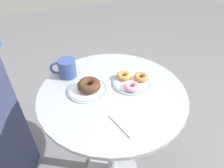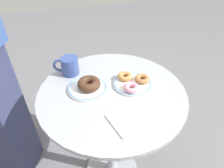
{
  "view_description": "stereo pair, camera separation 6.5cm",
  "coord_description": "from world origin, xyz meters",
  "px_view_note": "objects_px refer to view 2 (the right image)",
  "views": [
    {
      "loc": [
        -0.24,
        -0.63,
        1.28
      ],
      "look_at": [
        0.01,
        0.02,
        0.72
      ],
      "focal_mm": 31.68,
      "sensor_mm": 36.0,
      "label": 1
    },
    {
      "loc": [
        -0.18,
        -0.65,
        1.28
      ],
      "look_at": [
        0.01,
        0.02,
        0.72
      ],
      "focal_mm": 31.68,
      "sensor_mm": 36.0,
      "label": 2
    }
  ],
  "objects_px": {
    "plate_right": "(132,84)",
    "donut_pink_frosted": "(132,87)",
    "donut_old_fashioned": "(125,76)",
    "coffee_mug": "(69,66)",
    "plate_left": "(88,88)",
    "donut_chocolate": "(89,84)",
    "paper_napkin": "(130,119)",
    "cafe_table": "(112,122)",
    "donut_cinnamon": "(142,79)"
  },
  "relations": [
    {
      "from": "donut_chocolate",
      "to": "donut_pink_frosted",
      "type": "xyz_separation_m",
      "value": [
        0.18,
        -0.07,
        -0.01
      ]
    },
    {
      "from": "paper_napkin",
      "to": "coffee_mug",
      "type": "bearing_deg",
      "value": 116.9
    },
    {
      "from": "cafe_table",
      "to": "coffee_mug",
      "type": "relative_size",
      "value": 5.64
    },
    {
      "from": "cafe_table",
      "to": "paper_napkin",
      "type": "bearing_deg",
      "value": -83.2
    },
    {
      "from": "donut_old_fashioned",
      "to": "coffee_mug",
      "type": "height_order",
      "value": "coffee_mug"
    },
    {
      "from": "donut_cinnamon",
      "to": "donut_old_fashioned",
      "type": "relative_size",
      "value": 1.0
    },
    {
      "from": "donut_chocolate",
      "to": "coffee_mug",
      "type": "relative_size",
      "value": 0.84
    },
    {
      "from": "plate_left",
      "to": "donut_pink_frosted",
      "type": "relative_size",
      "value": 2.56
    },
    {
      "from": "cafe_table",
      "to": "donut_pink_frosted",
      "type": "xyz_separation_m",
      "value": [
        0.08,
        -0.03,
        0.23
      ]
    },
    {
      "from": "donut_chocolate",
      "to": "donut_old_fashioned",
      "type": "bearing_deg",
      "value": 6.54
    },
    {
      "from": "plate_left",
      "to": "donut_old_fashioned",
      "type": "height_order",
      "value": "donut_old_fashioned"
    },
    {
      "from": "cafe_table",
      "to": "donut_old_fashioned",
      "type": "xyz_separation_m",
      "value": [
        0.08,
        0.06,
        0.23
      ]
    },
    {
      "from": "cafe_table",
      "to": "donut_cinnamon",
      "type": "bearing_deg",
      "value": 6.84
    },
    {
      "from": "plate_left",
      "to": "coffee_mug",
      "type": "xyz_separation_m",
      "value": [
        -0.06,
        0.15,
        0.04
      ]
    },
    {
      "from": "plate_left",
      "to": "donut_cinnamon",
      "type": "xyz_separation_m",
      "value": [
        0.26,
        -0.02,
        0.02
      ]
    },
    {
      "from": "donut_chocolate",
      "to": "donut_cinnamon",
      "type": "distance_m",
      "value": 0.25
    },
    {
      "from": "donut_pink_frosted",
      "to": "donut_chocolate",
      "type": "bearing_deg",
      "value": 159.37
    },
    {
      "from": "plate_right",
      "to": "paper_napkin",
      "type": "bearing_deg",
      "value": -112.45
    },
    {
      "from": "paper_napkin",
      "to": "cafe_table",
      "type": "bearing_deg",
      "value": 96.8
    },
    {
      "from": "plate_left",
      "to": "coffee_mug",
      "type": "height_order",
      "value": "coffee_mug"
    },
    {
      "from": "cafe_table",
      "to": "coffee_mug",
      "type": "xyz_separation_m",
      "value": [
        -0.17,
        0.19,
        0.25
      ]
    },
    {
      "from": "plate_left",
      "to": "donut_pink_frosted",
      "type": "height_order",
      "value": "donut_pink_frosted"
    },
    {
      "from": "plate_right",
      "to": "donut_cinnamon",
      "type": "relative_size",
      "value": 2.55
    },
    {
      "from": "plate_left",
      "to": "paper_napkin",
      "type": "relative_size",
      "value": 1.19
    },
    {
      "from": "cafe_table",
      "to": "plate_left",
      "type": "height_order",
      "value": "plate_left"
    },
    {
      "from": "cafe_table",
      "to": "plate_right",
      "type": "distance_m",
      "value": 0.24
    },
    {
      "from": "coffee_mug",
      "to": "donut_old_fashioned",
      "type": "bearing_deg",
      "value": -27.43
    },
    {
      "from": "paper_napkin",
      "to": "coffee_mug",
      "type": "xyz_separation_m",
      "value": [
        -0.19,
        0.37,
        0.04
      ]
    },
    {
      "from": "cafe_table",
      "to": "donut_pink_frosted",
      "type": "relative_size",
      "value": 10.17
    },
    {
      "from": "plate_right",
      "to": "donut_chocolate",
      "type": "bearing_deg",
      "value": 173.38
    },
    {
      "from": "donut_old_fashioned",
      "to": "paper_napkin",
      "type": "bearing_deg",
      "value": -103.89
    },
    {
      "from": "plate_left",
      "to": "paper_napkin",
      "type": "xyz_separation_m",
      "value": [
        0.12,
        -0.22,
        -0.0
      ]
    },
    {
      "from": "donut_old_fashioned",
      "to": "donut_pink_frosted",
      "type": "height_order",
      "value": "same"
    },
    {
      "from": "plate_left",
      "to": "donut_pink_frosted",
      "type": "distance_m",
      "value": 0.2
    },
    {
      "from": "cafe_table",
      "to": "plate_left",
      "type": "distance_m",
      "value": 0.24
    },
    {
      "from": "paper_napkin",
      "to": "coffee_mug",
      "type": "height_order",
      "value": "coffee_mug"
    },
    {
      "from": "donut_old_fashioned",
      "to": "coffee_mug",
      "type": "xyz_separation_m",
      "value": [
        -0.25,
        0.13,
        0.02
      ]
    },
    {
      "from": "plate_left",
      "to": "coffee_mug",
      "type": "distance_m",
      "value": 0.16
    },
    {
      "from": "cafe_table",
      "to": "plate_left",
      "type": "xyz_separation_m",
      "value": [
        -0.1,
        0.04,
        0.22
      ]
    },
    {
      "from": "plate_right",
      "to": "donut_pink_frosted",
      "type": "bearing_deg",
      "value": -115.81
    },
    {
      "from": "donut_cinnamon",
      "to": "paper_napkin",
      "type": "bearing_deg",
      "value": -123.08
    },
    {
      "from": "donut_old_fashioned",
      "to": "donut_pink_frosted",
      "type": "relative_size",
      "value": 1.0
    },
    {
      "from": "donut_pink_frosted",
      "to": "paper_napkin",
      "type": "relative_size",
      "value": 0.46
    },
    {
      "from": "donut_chocolate",
      "to": "paper_napkin",
      "type": "distance_m",
      "value": 0.25
    },
    {
      "from": "donut_cinnamon",
      "to": "coffee_mug",
      "type": "bearing_deg",
      "value": 151.97
    },
    {
      "from": "donut_pink_frosted",
      "to": "cafe_table",
      "type": "bearing_deg",
      "value": 161.22
    },
    {
      "from": "donut_chocolate",
      "to": "coffee_mug",
      "type": "distance_m",
      "value": 0.16
    },
    {
      "from": "donut_pink_frosted",
      "to": "paper_napkin",
      "type": "distance_m",
      "value": 0.17
    },
    {
      "from": "coffee_mug",
      "to": "plate_left",
      "type": "bearing_deg",
      "value": -66.87
    },
    {
      "from": "plate_left",
      "to": "donut_old_fashioned",
      "type": "xyz_separation_m",
      "value": [
        0.18,
        0.02,
        0.02
      ]
    }
  ]
}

